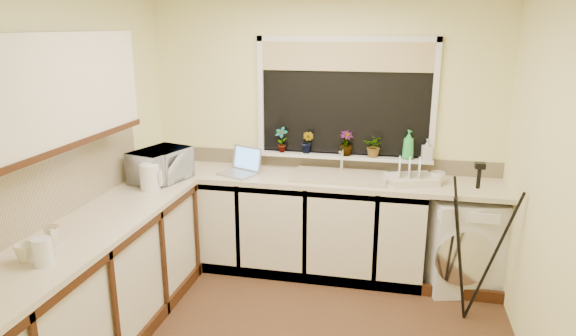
{
  "coord_description": "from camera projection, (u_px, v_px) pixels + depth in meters",
  "views": [
    {
      "loc": [
        0.65,
        -3.03,
        2.19
      ],
      "look_at": [
        -0.12,
        0.55,
        1.15
      ],
      "focal_mm": 31.51,
      "sensor_mm": 36.0,
      "label": 1
    }
  ],
  "objects": [
    {
      "name": "splashback_left",
      "position": [
        42.0,
        193.0,
        3.31
      ],
      "size": [
        0.02,
        2.4,
        0.45
      ],
      "primitive_type": "cube",
      "color": "beige",
      "rests_on": "wall_left"
    },
    {
      "name": "upper_cabinet",
      "position": [
        32.0,
        94.0,
        2.96
      ],
      "size": [
        0.28,
        1.9,
        0.7
      ],
      "primitive_type": "cube",
      "color": "silver",
      "rests_on": "wall_left"
    },
    {
      "name": "base_cabinet_left",
      "position": [
        93.0,
        293.0,
        3.44
      ],
      "size": [
        0.54,
        2.4,
        0.86
      ],
      "primitive_type": "cube",
      "color": "silver",
      "rests_on": "floor"
    },
    {
      "name": "wall_front",
      "position": [
        201.0,
        300.0,
        1.84
      ],
      "size": [
        3.2,
        0.0,
        3.2
      ],
      "primitive_type": "plane",
      "rotation": [
        -1.57,
        0.0,
        0.0
      ],
      "color": "#F9F5A6",
      "rests_on": "ground"
    },
    {
      "name": "wall_right",
      "position": [
        558.0,
        198.0,
        2.92
      ],
      "size": [
        0.0,
        3.0,
        3.0
      ],
      "primitive_type": "plane",
      "rotation": [
        1.57,
        0.0,
        -1.57
      ],
      "color": "#F9F5A6",
      "rests_on": "ground"
    },
    {
      "name": "worktop_back",
      "position": [
        317.0,
        179.0,
        4.47
      ],
      "size": [
        3.2,
        0.6,
        0.04
      ],
      "primitive_type": "cube",
      "color": "beige",
      "rests_on": "base_cabinet_back"
    },
    {
      "name": "soap_bottle_green",
      "position": [
        408.0,
        145.0,
        4.42
      ],
      "size": [
        0.13,
        0.13,
        0.26
      ],
      "primitive_type": "imported",
      "rotation": [
        0.0,
        0.0,
        0.43
      ],
      "color": "green",
      "rests_on": "windowsill"
    },
    {
      "name": "washing_machine",
      "position": [
        460.0,
        242.0,
        4.32
      ],
      "size": [
        0.69,
        0.67,
        0.8
      ],
      "primitive_type": "cube",
      "rotation": [
        0.0,
        0.0,
        0.25
      ],
      "color": "white",
      "rests_on": "floor"
    },
    {
      "name": "plant_d",
      "position": [
        374.0,
        146.0,
        4.5
      ],
      "size": [
        0.21,
        0.19,
        0.2
      ],
      "primitive_type": "imported",
      "rotation": [
        0.0,
        0.0,
        -0.22
      ],
      "color": "#999999",
      "rests_on": "windowsill"
    },
    {
      "name": "laptop",
      "position": [
        242.0,
        167.0,
        4.54
      ],
      "size": [
        0.4,
        0.38,
        0.23
      ],
      "rotation": [
        0.0,
        0.0,
        -0.41
      ],
      "color": "#A0A1A8",
      "rests_on": "worktop_back"
    },
    {
      "name": "faucet",
      "position": [
        342.0,
        159.0,
        4.56
      ],
      "size": [
        0.03,
        0.03,
        0.24
      ],
      "primitive_type": "cylinder",
      "color": "silver",
      "rests_on": "worktop_back"
    },
    {
      "name": "base_cabinet_back",
      "position": [
        281.0,
        223.0,
        4.66
      ],
      "size": [
        2.55,
        0.6,
        0.86
      ],
      "primitive_type": "cube",
      "color": "silver",
      "rests_on": "floor"
    },
    {
      "name": "wall_left",
      "position": [
        67.0,
        166.0,
        3.57
      ],
      "size": [
        0.0,
        3.0,
        3.0
      ],
      "primitive_type": "plane",
      "rotation": [
        1.57,
        0.0,
        1.57
      ],
      "color": "#F9F5A6",
      "rests_on": "ground"
    },
    {
      "name": "plant_c",
      "position": [
        346.0,
        143.0,
        4.56
      ],
      "size": [
        0.17,
        0.17,
        0.22
      ],
      "primitive_type": "imported",
      "rotation": [
        0.0,
        0.0,
        0.43
      ],
      "color": "#999999",
      "rests_on": "windowsill"
    },
    {
      "name": "worktop_left",
      "position": [
        86.0,
        231.0,
        3.32
      ],
      "size": [
        0.6,
        2.4,
        0.04
      ],
      "primitive_type": "cube",
      "color": "beige",
      "rests_on": "base_cabinet_left"
    },
    {
      "name": "dish_rack",
      "position": [
        411.0,
        180.0,
        4.27
      ],
      "size": [
        0.48,
        0.42,
        0.06
      ],
      "primitive_type": "cube",
      "rotation": [
        0.0,
        0.0,
        0.35
      ],
      "color": "beige",
      "rests_on": "worktop_back"
    },
    {
      "name": "steel_jar",
      "position": [
        52.0,
        236.0,
        3.05
      ],
      "size": [
        0.09,
        0.09,
        0.12
      ],
      "primitive_type": "cylinder",
      "color": "white",
      "rests_on": "worktop_left"
    },
    {
      "name": "splashback_back",
      "position": [
        322.0,
        161.0,
        4.72
      ],
      "size": [
        3.2,
        0.02,
        0.14
      ],
      "primitive_type": "cube",
      "color": "beige",
      "rests_on": "wall_back"
    },
    {
      "name": "soap_bottle_clear",
      "position": [
        427.0,
        150.0,
        4.41
      ],
      "size": [
        0.09,
        0.1,
        0.19
      ],
      "primitive_type": "imported",
      "rotation": [
        0.0,
        0.0,
        0.13
      ],
      "color": "#999999",
      "rests_on": "windowsill"
    },
    {
      "name": "microwave",
      "position": [
        161.0,
        165.0,
        4.31
      ],
      "size": [
        0.46,
        0.57,
        0.27
      ],
      "primitive_type": "imported",
      "rotation": [
        0.0,
        0.0,
        1.29
      ],
      "color": "silver",
      "rests_on": "worktop_left"
    },
    {
      "name": "cup_left",
      "position": [
        25.0,
        253.0,
        2.84
      ],
      "size": [
        0.13,
        0.13,
        0.1
      ],
      "primitive_type": "imported",
      "rotation": [
        0.0,
        0.0,
        0.13
      ],
      "color": "beige",
      "rests_on": "worktop_left"
    },
    {
      "name": "kettle",
      "position": [
        150.0,
        177.0,
        4.08
      ],
      "size": [
        0.16,
        0.16,
        0.21
      ],
      "primitive_type": "cylinder",
      "color": "white",
      "rests_on": "worktop_left"
    },
    {
      "name": "plant_b",
      "position": [
        307.0,
        142.0,
        4.63
      ],
      "size": [
        0.14,
        0.13,
        0.21
      ],
      "primitive_type": "imported",
      "rotation": [
        0.0,
        0.0,
        -0.36
      ],
      "color": "#999999",
      "rests_on": "windowsill"
    },
    {
      "name": "glass_jug",
      "position": [
        42.0,
        252.0,
        2.8
      ],
      "size": [
        0.11,
        0.11,
        0.15
      ],
      "primitive_type": "cylinder",
      "color": "white",
      "rests_on": "worktop_left"
    },
    {
      "name": "tripod",
      "position": [
        472.0,
        244.0,
        3.75
      ],
      "size": [
        0.68,
        0.68,
        1.25
      ],
      "primitive_type": null,
      "rotation": [
        0.0,
        0.0,
        -0.09
      ],
      "color": "black",
      "rests_on": "floor"
    },
    {
      "name": "cup_back",
      "position": [
        438.0,
        178.0,
        4.25
      ],
      "size": [
        0.16,
        0.16,
        0.1
      ],
      "primitive_type": "imported",
      "rotation": [
        0.0,
        0.0,
        0.32
      ],
      "color": "silver",
      "rests_on": "worktop_back"
    },
    {
      "name": "sink",
      "position": [
        339.0,
        176.0,
        4.42
      ],
      "size": [
        0.82,
        0.46,
        0.03
      ],
      "primitive_type": "cube",
      "color": "tan",
      "rests_on": "worktop_back"
    },
    {
      "name": "window_blind",
      "position": [
        346.0,
        57.0,
        4.39
      ],
      "size": [
        1.5,
        0.02,
        0.25
      ],
      "primitive_type": "cube",
      "color": "tan",
      "rests_on": "wall_back"
    },
    {
      "name": "windowsill",
      "position": [
        342.0,
        156.0,
        4.6
      ],
      "size": [
        1.6,
        0.14,
        0.03
      ],
      "primitive_type": "cube",
      "color": "white",
      "rests_on": "wall_back"
    },
    {
      "name": "plant_a",
      "position": [
        281.0,
        140.0,
        4.67
      ],
      "size": [
        0.14,
        0.12,
        0.24
      ],
      "primitive_type": "imported",
      "rotation": [
        0.0,
        0.0,
        -0.29
      ],
      "color": "#999999",
      "rests_on": "windowsill"
    },
    {
      "name": "wall_back",
      "position": [
        322.0,
        134.0,
        4.66
      ],
      "size": [
        3.2,
        0.0,
        3.2
      ],
      "primitive_type": "plane",
      "rotation": [
        1.57,
        0.0,
        0.0
      ],
      "color": "#F9F5A6",
      "rests_on": "ground"
    },
    {
      "name": "window_glass",
      "position": [
        345.0,
        99.0,
        4.51
      ],
      "size": [
        1.5,
        0.02,
        1.0
      ],
      "primitive_type": "cube",
      "color": "black",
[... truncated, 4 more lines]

